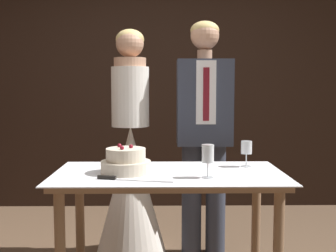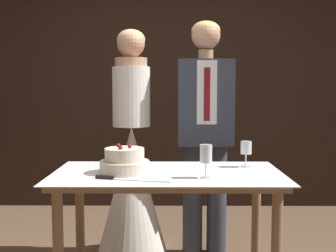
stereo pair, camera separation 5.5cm
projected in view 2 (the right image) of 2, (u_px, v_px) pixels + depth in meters
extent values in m
cube|color=black|center=(161.00, 87.00, 4.49)|extent=(4.74, 0.12, 2.57)
cylinder|color=#8E6B4C|center=(80.00, 228.00, 2.70)|extent=(0.06, 0.06, 0.75)
cylinder|color=#8E6B4C|center=(256.00, 228.00, 2.70)|extent=(0.06, 0.06, 0.75)
cube|color=#8E6B4C|center=(168.00, 176.00, 2.40)|extent=(1.25, 0.64, 0.03)
cube|color=white|center=(168.00, 173.00, 2.40)|extent=(1.31, 0.70, 0.01)
cylinder|color=beige|center=(125.00, 167.00, 2.39)|extent=(0.28, 0.28, 0.07)
cylinder|color=beige|center=(125.00, 154.00, 2.39)|extent=(0.22, 0.22, 0.07)
sphere|color=maroon|center=(130.00, 146.00, 2.39)|extent=(0.02, 0.02, 0.02)
sphere|color=maroon|center=(118.00, 145.00, 2.43)|extent=(0.02, 0.02, 0.02)
sphere|color=maroon|center=(120.00, 148.00, 2.33)|extent=(0.02, 0.02, 0.02)
cube|color=silver|center=(142.00, 181.00, 2.18)|extent=(0.31, 0.09, 0.00)
cylinder|color=black|center=(105.00, 177.00, 2.23)|extent=(0.10, 0.04, 0.02)
cylinder|color=silver|center=(246.00, 167.00, 2.57)|extent=(0.06, 0.06, 0.00)
cylinder|color=silver|center=(246.00, 160.00, 2.56)|extent=(0.01, 0.01, 0.08)
cylinder|color=silver|center=(246.00, 148.00, 2.56)|extent=(0.07, 0.07, 0.08)
cylinder|color=silver|center=(206.00, 178.00, 2.26)|extent=(0.06, 0.06, 0.00)
cylinder|color=silver|center=(206.00, 170.00, 2.25)|extent=(0.01, 0.01, 0.08)
cylinder|color=silver|center=(206.00, 154.00, 2.25)|extent=(0.07, 0.07, 0.10)
cylinder|color=maroon|center=(206.00, 160.00, 2.25)|extent=(0.05, 0.05, 0.03)
cone|color=white|center=(132.00, 191.00, 3.20)|extent=(0.54, 0.54, 0.99)
cylinder|color=white|center=(131.00, 97.00, 3.13)|extent=(0.28, 0.28, 0.44)
cylinder|color=tan|center=(131.00, 62.00, 3.11)|extent=(0.24, 0.24, 0.07)
sphere|color=tan|center=(131.00, 44.00, 3.10)|extent=(0.21, 0.21, 0.21)
ellipsoid|color=#D6B770|center=(131.00, 40.00, 3.11)|extent=(0.21, 0.21, 0.15)
cylinder|color=#333847|center=(193.00, 200.00, 3.20)|extent=(0.15, 0.15, 0.85)
cylinder|color=#333847|center=(217.00, 200.00, 3.20)|extent=(0.15, 0.15, 0.85)
cube|color=#333847|center=(205.00, 103.00, 3.13)|extent=(0.41, 0.24, 0.64)
cube|color=white|center=(207.00, 92.00, 3.00)|extent=(0.14, 0.01, 0.46)
cube|color=maroon|center=(207.00, 94.00, 3.00)|extent=(0.04, 0.01, 0.38)
cylinder|color=tan|center=(206.00, 55.00, 3.10)|extent=(0.11, 0.11, 0.07)
sphere|color=tan|center=(206.00, 35.00, 3.09)|extent=(0.21, 0.21, 0.21)
ellipsoid|color=#D6B770|center=(206.00, 30.00, 3.09)|extent=(0.21, 0.21, 0.14)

